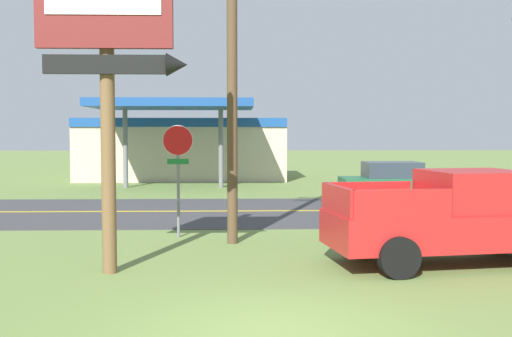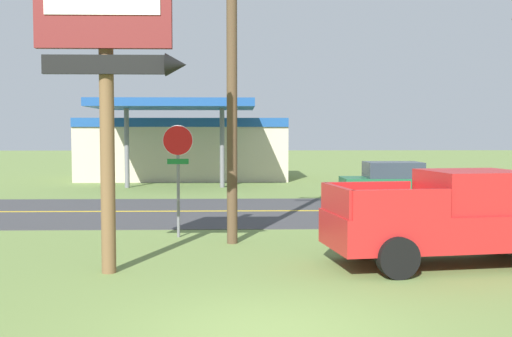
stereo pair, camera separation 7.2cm
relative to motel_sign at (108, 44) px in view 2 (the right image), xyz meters
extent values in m
plane|color=olive|center=(2.93, -3.64, -4.43)|extent=(180.00, 180.00, 0.00)
cube|color=#3D3D3F|center=(2.93, 9.36, -4.42)|extent=(140.00, 8.00, 0.02)
cube|color=gold|center=(2.93, 9.36, -4.40)|extent=(126.00, 0.20, 0.01)
cylinder|color=brown|center=(-0.07, 0.12, -1.20)|extent=(0.28, 0.28, 6.45)
cube|color=maroon|center=(-0.07, -0.06, 0.82)|extent=(2.58, 0.16, 1.81)
cube|color=black|center=(-0.07, -0.06, -0.39)|extent=(2.32, 0.12, 0.36)
cone|color=black|center=(1.29, -0.06, -0.39)|extent=(0.40, 0.44, 0.44)
cylinder|color=slate|center=(0.88, 4.18, -3.33)|extent=(0.08, 0.08, 2.20)
cylinder|color=red|center=(0.88, 4.15, -1.88)|extent=(0.76, 0.03, 0.76)
cylinder|color=white|center=(0.88, 4.17, -1.88)|extent=(0.80, 0.01, 0.80)
cube|color=#19722D|center=(0.88, 4.15, -2.43)|extent=(0.56, 0.03, 0.14)
cylinder|color=brown|center=(2.31, 3.24, -0.09)|extent=(0.26, 0.26, 8.68)
cube|color=beige|center=(-0.81, 24.89, -2.63)|extent=(12.00, 6.00, 3.60)
cube|color=#19478C|center=(-0.81, 21.84, -1.08)|extent=(12.00, 0.12, 0.50)
cube|color=#19478C|center=(-0.81, 18.89, -0.23)|extent=(8.00, 5.00, 0.40)
cylinder|color=slate|center=(-3.21, 18.89, -2.33)|extent=(0.24, 0.24, 4.20)
cylinder|color=slate|center=(1.59, 18.89, -2.33)|extent=(0.24, 0.24, 4.20)
cube|color=red|center=(6.92, 0.69, -3.67)|extent=(5.43, 2.69, 0.72)
cube|color=red|center=(7.37, 0.75, -2.89)|extent=(2.14, 2.05, 0.84)
cube|color=#28333D|center=(8.25, 0.88, -2.89)|extent=(0.34, 1.65, 0.71)
cube|color=red|center=(5.28, 1.38, -3.03)|extent=(1.95, 0.40, 0.56)
cube|color=red|center=(5.54, -0.44, -3.03)|extent=(1.95, 0.40, 0.56)
cube|color=red|center=(4.45, 0.33, -3.03)|extent=(0.39, 1.88, 0.56)
cylinder|color=black|center=(8.38, 1.89, -4.03)|extent=(0.83, 0.39, 0.80)
cylinder|color=black|center=(5.19, 1.43, -4.03)|extent=(0.83, 0.39, 0.80)
cylinder|color=black|center=(5.47, -0.51, -4.03)|extent=(0.83, 0.39, 0.80)
cube|color=#1E6038|center=(8.53, 11.36, -3.75)|extent=(4.20, 1.76, 0.72)
cube|color=#2D3842|center=(8.38, 11.36, -3.09)|extent=(2.10, 1.56, 0.60)
cylinder|color=black|center=(9.83, 12.24, -4.11)|extent=(0.64, 0.24, 0.64)
cylinder|color=black|center=(9.83, 10.48, -4.11)|extent=(0.64, 0.24, 0.64)
cylinder|color=black|center=(7.23, 12.24, -4.11)|extent=(0.64, 0.24, 0.64)
cylinder|color=black|center=(7.23, 10.48, -4.11)|extent=(0.64, 0.24, 0.64)
camera|label=1|loc=(2.44, -11.65, -1.70)|focal=42.37mm
camera|label=2|loc=(2.51, -11.65, -1.70)|focal=42.37mm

